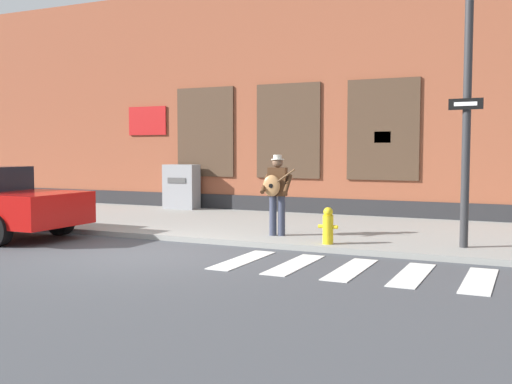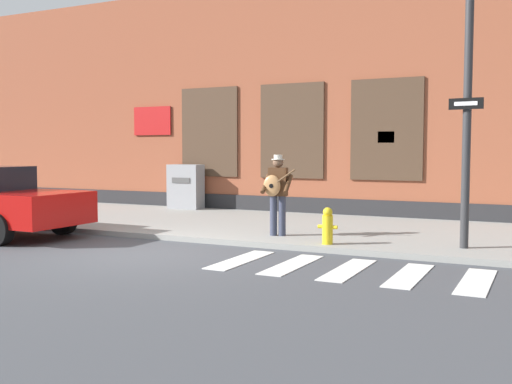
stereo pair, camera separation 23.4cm
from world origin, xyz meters
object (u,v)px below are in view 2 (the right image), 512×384
(traffic_light, at_px, (456,26))
(fire_hydrant, at_px, (328,226))
(busker, at_px, (277,190))
(utility_box, at_px, (186,187))

(traffic_light, height_order, fire_hydrant, traffic_light)
(traffic_light, distance_m, fire_hydrant, 4.15)
(busker, bearing_deg, utility_box, 140.06)
(busker, xyz_separation_m, utility_box, (-4.88, 4.08, -0.28))
(utility_box, height_order, fire_hydrant, utility_box)
(busker, bearing_deg, fire_hydrant, -24.78)
(traffic_light, xyz_separation_m, utility_box, (-8.48, 4.95, -3.14))
(utility_box, distance_m, fire_hydrant, 7.78)
(utility_box, bearing_deg, fire_hydrant, -37.13)
(busker, relative_size, fire_hydrant, 2.40)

